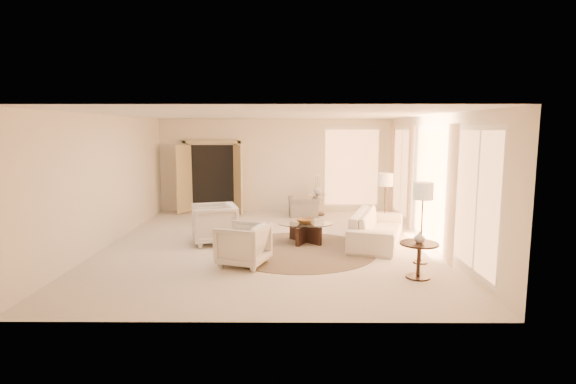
{
  "coord_description": "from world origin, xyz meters",
  "views": [
    {
      "loc": [
        0.46,
        -9.55,
        2.5
      ],
      "look_at": [
        0.4,
        0.4,
        1.1
      ],
      "focal_mm": 28.0,
      "sensor_mm": 36.0,
      "label": 1
    }
  ],
  "objects_px": {
    "side_table": "(317,202)",
    "floor_lamp_near": "(386,182)",
    "accent_chair": "(304,204)",
    "armchair_left": "(214,222)",
    "sofa": "(377,227)",
    "side_vase": "(317,190)",
    "floor_lamp_far": "(423,195)",
    "coffee_table": "(305,230)",
    "end_table": "(419,254)",
    "bowl": "(305,221)",
    "end_vase": "(419,238)",
    "armchair_right": "(243,243)"
  },
  "relations": [
    {
      "from": "accent_chair",
      "to": "side_table",
      "type": "bearing_deg",
      "value": -153.43
    },
    {
      "from": "armchair_left",
      "to": "end_table",
      "type": "height_order",
      "value": "armchair_left"
    },
    {
      "from": "armchair_right",
      "to": "end_table",
      "type": "bearing_deg",
      "value": 95.25
    },
    {
      "from": "side_table",
      "to": "bowl",
      "type": "xyz_separation_m",
      "value": [
        -0.46,
        -3.24,
        0.11
      ]
    },
    {
      "from": "armchair_left",
      "to": "armchair_right",
      "type": "height_order",
      "value": "armchair_left"
    },
    {
      "from": "coffee_table",
      "to": "side_table",
      "type": "relative_size",
      "value": 2.25
    },
    {
      "from": "floor_lamp_near",
      "to": "floor_lamp_far",
      "type": "bearing_deg",
      "value": -85.66
    },
    {
      "from": "end_table",
      "to": "bowl",
      "type": "xyz_separation_m",
      "value": [
        -1.83,
        2.37,
        0.07
      ]
    },
    {
      "from": "accent_chair",
      "to": "armchair_right",
      "type": "bearing_deg",
      "value": 71.12
    },
    {
      "from": "sofa",
      "to": "accent_chair",
      "type": "distance_m",
      "value": 3.4
    },
    {
      "from": "coffee_table",
      "to": "floor_lamp_near",
      "type": "height_order",
      "value": "floor_lamp_near"
    },
    {
      "from": "end_vase",
      "to": "side_vase",
      "type": "relative_size",
      "value": 0.78
    },
    {
      "from": "armchair_right",
      "to": "end_vase",
      "type": "relative_size",
      "value": 4.43
    },
    {
      "from": "coffee_table",
      "to": "side_vase",
      "type": "distance_m",
      "value": 3.31
    },
    {
      "from": "sofa",
      "to": "side_table",
      "type": "bearing_deg",
      "value": 36.59
    },
    {
      "from": "end_table",
      "to": "bowl",
      "type": "relative_size",
      "value": 1.7
    },
    {
      "from": "side_table",
      "to": "side_vase",
      "type": "relative_size",
      "value": 2.54
    },
    {
      "from": "end_table",
      "to": "side_table",
      "type": "xyz_separation_m",
      "value": [
        -1.38,
        5.62,
        -0.04
      ]
    },
    {
      "from": "coffee_table",
      "to": "end_table",
      "type": "relative_size",
      "value": 2.19
    },
    {
      "from": "bowl",
      "to": "armchair_left",
      "type": "bearing_deg",
      "value": -178.53
    },
    {
      "from": "coffee_table",
      "to": "floor_lamp_far",
      "type": "distance_m",
      "value": 2.8
    },
    {
      "from": "floor_lamp_near",
      "to": "side_vase",
      "type": "height_order",
      "value": "floor_lamp_near"
    },
    {
      "from": "sofa",
      "to": "bowl",
      "type": "distance_m",
      "value": 1.58
    },
    {
      "from": "accent_chair",
      "to": "coffee_table",
      "type": "xyz_separation_m",
      "value": [
        -0.05,
        -3.0,
        -0.1
      ]
    },
    {
      "from": "accent_chair",
      "to": "end_vase",
      "type": "bearing_deg",
      "value": 104.5
    },
    {
      "from": "armchair_right",
      "to": "floor_lamp_far",
      "type": "relative_size",
      "value": 0.56
    },
    {
      "from": "end_table",
      "to": "side_vase",
      "type": "bearing_deg",
      "value": 103.77
    },
    {
      "from": "floor_lamp_near",
      "to": "floor_lamp_far",
      "type": "relative_size",
      "value": 0.96
    },
    {
      "from": "accent_chair",
      "to": "floor_lamp_near",
      "type": "height_order",
      "value": "floor_lamp_near"
    },
    {
      "from": "side_table",
      "to": "floor_lamp_near",
      "type": "height_order",
      "value": "floor_lamp_near"
    },
    {
      "from": "armchair_left",
      "to": "floor_lamp_far",
      "type": "height_order",
      "value": "floor_lamp_far"
    },
    {
      "from": "end_vase",
      "to": "coffee_table",
      "type": "bearing_deg",
      "value": 127.69
    },
    {
      "from": "side_table",
      "to": "floor_lamp_far",
      "type": "height_order",
      "value": "floor_lamp_far"
    },
    {
      "from": "accent_chair",
      "to": "end_vase",
      "type": "height_order",
      "value": "end_vase"
    },
    {
      "from": "sofa",
      "to": "armchair_left",
      "type": "bearing_deg",
      "value": 108.07
    },
    {
      "from": "bowl",
      "to": "end_vase",
      "type": "relative_size",
      "value": 1.98
    },
    {
      "from": "end_table",
      "to": "floor_lamp_far",
      "type": "xyz_separation_m",
      "value": [
        0.28,
        0.85,
        0.88
      ]
    },
    {
      "from": "accent_chair",
      "to": "floor_lamp_near",
      "type": "relative_size",
      "value": 0.59
    },
    {
      "from": "coffee_table",
      "to": "end_vase",
      "type": "relative_size",
      "value": 7.36
    },
    {
      "from": "end_table",
      "to": "bowl",
      "type": "distance_m",
      "value": 3.0
    },
    {
      "from": "sofa",
      "to": "armchair_left",
      "type": "distance_m",
      "value": 3.58
    },
    {
      "from": "coffee_table",
      "to": "armchair_left",
      "type": "bearing_deg",
      "value": -178.53
    },
    {
      "from": "coffee_table",
      "to": "side_table",
      "type": "xyz_separation_m",
      "value": [
        0.46,
        3.24,
        0.1
      ]
    },
    {
      "from": "armchair_left",
      "to": "side_table",
      "type": "relative_size",
      "value": 1.53
    },
    {
      "from": "accent_chair",
      "to": "armchair_left",
      "type": "bearing_deg",
      "value": 52.18
    },
    {
      "from": "bowl",
      "to": "end_vase",
      "type": "distance_m",
      "value": 3.01
    },
    {
      "from": "coffee_table",
      "to": "floor_lamp_far",
      "type": "xyz_separation_m",
      "value": [
        2.12,
        -1.52,
        1.02
      ]
    },
    {
      "from": "armchair_right",
      "to": "armchair_left",
      "type": "bearing_deg",
      "value": -134.95
    },
    {
      "from": "accent_chair",
      "to": "floor_lamp_far",
      "type": "xyz_separation_m",
      "value": [
        2.07,
        -4.52,
        0.92
      ]
    },
    {
      "from": "sofa",
      "to": "side_vase",
      "type": "xyz_separation_m",
      "value": [
        -1.12,
        3.28,
        0.39
      ]
    }
  ]
}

